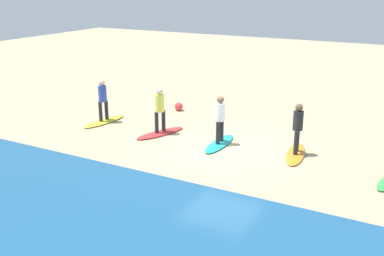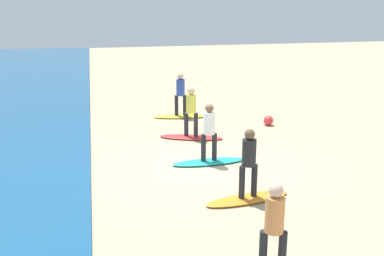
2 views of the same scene
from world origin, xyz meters
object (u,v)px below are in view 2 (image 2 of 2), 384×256
object	(u,v)px
surfboard_orange	(247,199)
surfboard_teal	(209,162)
surfer_orange	(249,158)
beach_ball	(268,121)
surfer_green	(274,222)
surfer_red	(191,108)
surfer_yellow	(181,91)
surfer_teal	(209,128)
surfboard_red	(191,137)
surfboard_yellow	(181,116)

from	to	relation	value
surfboard_orange	surfboard_teal	distance (m)	2.61
surfer_orange	beach_ball	distance (m)	6.66
surfboard_teal	surfer_green	bearing A→B (deg)	84.92
surfer_red	surfer_yellow	xyz separation A→B (m)	(2.75, -0.17, 0.00)
surfer_green	surfer_yellow	bearing A→B (deg)	-2.38
surfer_teal	beach_ball	xyz separation A→B (m)	(3.40, -3.07, -0.86)
surfboard_orange	surfer_red	distance (m)	5.10
surfer_green	surfer_yellow	world-z (taller)	same
surfer_orange	beach_ball	size ratio (longest dim) A/B	4.61
surfer_green	surfer_red	world-z (taller)	same
surfer_red	surfer_yellow	bearing A→B (deg)	-3.45
surfboard_red	surfer_red	world-z (taller)	surfer_red
surfer_green	surfboard_orange	xyz separation A→B (m)	(3.04, -0.58, -0.99)
surfer_orange	surfboard_red	distance (m)	5.10
surfer_yellow	surfboard_red	bearing A→B (deg)	176.55
surfer_green	surfer_teal	xyz separation A→B (m)	(5.63, -0.29, 0.00)
surfboard_orange	beach_ball	size ratio (longest dim) A/B	5.90
surfer_orange	beach_ball	world-z (taller)	surfer_orange
surfboard_yellow	surfer_yellow	xyz separation A→B (m)	(0.00, 0.00, 0.99)
surfer_green	surfboard_yellow	xyz separation A→B (m)	(10.78, -0.45, -0.99)
surfer_teal	surfer_red	world-z (taller)	same
surfboard_teal	beach_ball	world-z (taller)	beach_ball
surfer_teal	surfer_yellow	xyz separation A→B (m)	(5.15, -0.15, 0.00)
surfboard_orange	surfboard_red	xyz separation A→B (m)	(4.99, 0.30, 0.00)
surfboard_teal	beach_ball	xyz separation A→B (m)	(3.40, -3.07, 0.13)
surfer_red	surfboard_orange	bearing A→B (deg)	-176.58
surfboard_red	surfer_orange	bearing A→B (deg)	113.16
surfer_green	surfboard_red	bearing A→B (deg)	-2.02
beach_ball	surfboard_red	bearing A→B (deg)	108.04
surfboard_yellow	surfer_yellow	bearing A→B (deg)	0.00
surfboard_red	beach_ball	size ratio (longest dim) A/B	5.90
surfboard_teal	surfer_red	size ratio (longest dim) A/B	1.28
surfboard_orange	surfer_green	bearing A→B (deg)	69.24
surfer_green	surfer_teal	world-z (taller)	same
surfer_green	surfboard_orange	world-z (taller)	surfer_green
surfboard_yellow	beach_ball	xyz separation A→B (m)	(-1.75, -2.91, 0.13)
surfer_orange	surfer_green	bearing A→B (deg)	169.16
surfboard_teal	surfboard_red	size ratio (longest dim) A/B	1.00
surfboard_yellow	surfer_green	bearing A→B (deg)	94.84
surfer_orange	surfboard_red	bearing A→B (deg)	3.42
surfer_red	surfboard_yellow	xyz separation A→B (m)	(2.75, -0.17, -0.99)
surfer_yellow	beach_ball	distance (m)	3.51
surfer_orange	surfer_red	size ratio (longest dim) A/B	1.00
surfer_orange	surfboard_yellow	distance (m)	7.81
surfboard_orange	surfer_yellow	world-z (taller)	surfer_yellow
surfboard_orange	beach_ball	bearing A→B (deg)	-124.81
surfer_green	surfboard_teal	xyz separation A→B (m)	(5.63, -0.29, -0.99)
surfer_yellow	surfboard_teal	bearing A→B (deg)	178.28
surfboard_teal	surfboard_yellow	size ratio (longest dim) A/B	1.00
surfer_green	surfer_orange	bearing A→B (deg)	-10.84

